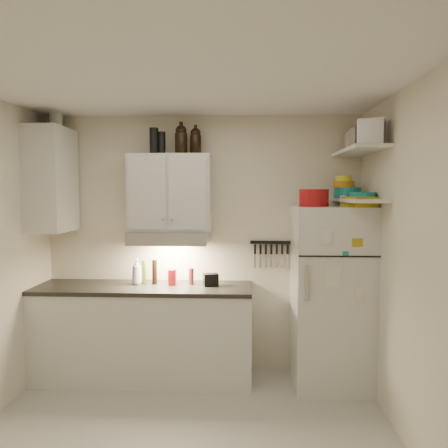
{
  "coord_description": "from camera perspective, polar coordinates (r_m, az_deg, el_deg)",
  "views": [
    {
      "loc": [
        0.43,
        -2.95,
        1.84
      ],
      "look_at": [
        0.25,
        0.9,
        1.55
      ],
      "focal_mm": 35.0,
      "sensor_mm": 36.0,
      "label": 1
    }
  ],
  "objects": [
    {
      "name": "vinegar_bottle",
      "position": [
        4.4,
        -9.06,
        -6.2
      ],
      "size": [
        0.06,
        0.06,
        0.24
      ],
      "primitive_type": "cylinder",
      "rotation": [
        0.0,
        0.0,
        0.3
      ],
      "color": "black",
      "rests_on": "countertop"
    },
    {
      "name": "back_wall",
      "position": [
        4.51,
        -2.81,
        -2.57
      ],
      "size": [
        3.2,
        0.02,
        2.6
      ],
      "primitive_type": "cube",
      "color": "beige",
      "rests_on": "ground"
    },
    {
      "name": "side_jar",
      "position": [
        4.7,
        -21.12,
        12.52
      ],
      "size": [
        0.13,
        0.13,
        0.17
      ],
      "primitive_type": "cylinder",
      "rotation": [
        0.0,
        0.0,
        0.03
      ],
      "color": "silver",
      "rests_on": "side_cabinet"
    },
    {
      "name": "shelf_lo",
      "position": [
        4.1,
        17.1,
        3.0
      ],
      "size": [
        0.3,
        0.95,
        0.03
      ],
      "primitive_type": "cube",
      "color": "silver",
      "rests_on": "right_wall"
    },
    {
      "name": "thermos_a",
      "position": [
        4.34,
        -8.15,
        10.44
      ],
      "size": [
        0.07,
        0.07,
        0.21
      ],
      "primitive_type": "cylinder",
      "rotation": [
        0.0,
        0.0,
        -0.01
      ],
      "color": "black",
      "rests_on": "upper_cabinet"
    },
    {
      "name": "bowl_yellow",
      "position": [
        4.32,
        15.35,
        5.75
      ],
      "size": [
        0.16,
        0.16,
        0.05
      ],
      "primitive_type": "cylinder",
      "color": "yellow",
      "rests_on": "bowl_orange"
    },
    {
      "name": "dutch_oven",
      "position": [
        4.1,
        11.63,
        3.36
      ],
      "size": [
        0.28,
        0.28,
        0.16
      ],
      "primitive_type": "cylinder",
      "rotation": [
        0.0,
        0.0,
        -0.01
      ],
      "color": "maroon",
      "rests_on": "fridge"
    },
    {
      "name": "pepper_mill",
      "position": [
        4.35,
        -4.31,
        -6.82
      ],
      "size": [
        0.05,
        0.05,
        0.16
      ],
      "primitive_type": "cylinder",
      "rotation": [
        0.0,
        0.0,
        0.07
      ],
      "color": "maroon",
      "rests_on": "countertop"
    },
    {
      "name": "book_stack",
      "position": [
        4.03,
        17.28,
        2.77
      ],
      "size": [
        0.28,
        0.32,
        0.09
      ],
      "primitive_type": "cube",
      "rotation": [
        0.0,
        0.0,
        0.26
      ],
      "color": "#AF9815",
      "rests_on": "fridge"
    },
    {
      "name": "bowl_orange",
      "position": [
        4.32,
        15.34,
        5.02
      ],
      "size": [
        0.2,
        0.2,
        0.06
      ],
      "primitive_type": "cylinder",
      "color": "#C07512",
      "rests_on": "bowl_teal"
    },
    {
      "name": "fridge",
      "position": [
        4.3,
        13.77,
        -9.12
      ],
      "size": [
        0.7,
        0.68,
        1.7
      ],
      "primitive_type": "cube",
      "color": "silver",
      "rests_on": "floor"
    },
    {
      "name": "countertop",
      "position": [
        4.36,
        -10.47,
        -8.2
      ],
      "size": [
        2.1,
        0.62,
        0.04
      ],
      "primitive_type": "cube",
      "color": "#262421",
      "rests_on": "base_cabinet"
    },
    {
      "name": "spice_jar",
      "position": [
        4.21,
        15.3,
        2.94
      ],
      "size": [
        0.07,
        0.07,
        0.1
      ],
      "primitive_type": "cylinder",
      "rotation": [
        0.0,
        0.0,
        0.25
      ],
      "color": "silver",
      "rests_on": "fridge"
    },
    {
      "name": "growler_a",
      "position": [
        4.33,
        -5.63,
        10.95
      ],
      "size": [
        0.16,
        0.16,
        0.29
      ],
      "primitive_type": null,
      "rotation": [
        0.0,
        0.0,
        0.42
      ],
      "color": "black",
      "rests_on": "upper_cabinet"
    },
    {
      "name": "ceiling",
      "position": [
        3.08,
        -5.76,
        18.78
      ],
      "size": [
        3.2,
        3.0,
        0.02
      ],
      "primitive_type": "cube",
      "color": "white",
      "rests_on": "ground"
    },
    {
      "name": "base_cabinet",
      "position": [
        4.49,
        -10.39,
        -13.95
      ],
      "size": [
        2.1,
        0.6,
        0.88
      ],
      "primitive_type": "cube",
      "color": "silver",
      "rests_on": "floor"
    },
    {
      "name": "tin_b",
      "position": [
        3.79,
        18.72,
        11.28
      ],
      "size": [
        0.26,
        0.26,
        0.2
      ],
      "primitive_type": "cube",
      "rotation": [
        0.0,
        0.0,
        -0.38
      ],
      "color": "#AAAAAD",
      "rests_on": "shelf_hi"
    },
    {
      "name": "range_hood",
      "position": [
        4.3,
        -7.1,
        -1.73
      ],
      "size": [
        0.76,
        0.46,
        0.12
      ],
      "primitive_type": "cube",
      "color": "silver",
      "rests_on": "back_wall"
    },
    {
      "name": "caddy",
      "position": [
        4.28,
        -1.74,
        -7.28
      ],
      "size": [
        0.16,
        0.13,
        0.12
      ],
      "primitive_type": "cube",
      "rotation": [
        0.0,
        0.0,
        0.27
      ],
      "color": "black",
      "rests_on": "countertop"
    },
    {
      "name": "knife_strip",
      "position": [
        4.47,
        6.13,
        -2.4
      ],
      "size": [
        0.42,
        0.02,
        0.03
      ],
      "primitive_type": "cube",
      "color": "black",
      "rests_on": "back_wall"
    },
    {
      "name": "clear_bottle",
      "position": [
        4.4,
        -6.55,
        -6.74
      ],
      "size": [
        0.06,
        0.06,
        0.16
      ],
      "primitive_type": "cylinder",
      "rotation": [
        0.0,
        0.0,
        -0.09
      ],
      "color": "silver",
      "rests_on": "countertop"
    },
    {
      "name": "stock_pot",
      "position": [
        4.39,
        17.02,
        10.19
      ],
      "size": [
        0.3,
        0.3,
        0.18
      ],
      "primitive_type": "cylinder",
      "rotation": [
        0.0,
        0.0,
        -0.23
      ],
      "color": "silver",
      "rests_on": "shelf_hi"
    },
    {
      "name": "tin_a",
      "position": [
        4.11,
        17.56,
        10.62
      ],
      "size": [
        0.2,
        0.18,
        0.18
      ],
      "primitive_type": "cube",
      "rotation": [
        0.0,
        0.0,
        0.1
      ],
      "color": "#AAAAAD",
      "rests_on": "shelf_hi"
    },
    {
      "name": "growler_b",
      "position": [
        4.36,
        -3.73,
        10.79
      ],
      "size": [
        0.14,
        0.14,
        0.27
      ],
      "primitive_type": null,
      "rotation": [
        0.0,
        0.0,
        -0.36
      ],
      "color": "black",
      "rests_on": "upper_cabinet"
    },
    {
      "name": "soap_bottle",
      "position": [
        4.41,
        -11.31,
        -5.93
      ],
      "size": [
        0.13,
        0.13,
        0.28
      ],
      "primitive_type": "imported",
      "rotation": [
        0.0,
        0.0,
        0.18
      ],
      "color": "silver",
      "rests_on": "countertop"
    },
    {
      "name": "upper_cabinet",
      "position": [
        4.34,
        -7.01,
        4.08
      ],
      "size": [
        0.8,
        0.33,
        0.75
      ],
      "primitive_type": "cube",
      "color": "silver",
      "rests_on": "back_wall"
    },
    {
      "name": "red_jar",
      "position": [
        4.33,
        -6.82,
        -6.94
      ],
      "size": [
        0.08,
        0.08,
        0.15
      ],
      "primitive_type": "cylinder",
      "rotation": [
        0.0,
        0.0,
        0.03
      ],
      "color": "maroon",
      "rests_on": "countertop"
    },
    {
      "name": "oil_bottle",
      "position": [
        4.44,
        -10.4,
        -6.21
      ],
      "size": [
        0.06,
        0.06,
        0.23
      ],
      "primitive_type": "cylinder",
      "rotation": [
        0.0,
        0.0,
        0.31
      ],
      "color": "#536B1A",
      "rests_on": "countertop"
    },
    {
      "name": "shelf_hi",
      "position": [
        4.12,
        17.24,
        9.13
      ],
      "size": [
        0.3,
        0.95,
        0.03
      ],
      "primitive_type": "cube",
      "color": "silver",
      "rests_on": "right_wall"
    },
    {
      "name": "thermos_b",
      "position": [
        4.33,
        -9.13,
        10.66
      ],
      "size": [
        0.11,
        0.11,
        0.25
      ],
      "primitive_type": "cylinder",
      "rotation": [
        0.0,
        0.0,
        0.34
      ],
      "color": "black",
      "rests_on": "upper_cabinet"
    },
    {
      "name": "right_wall",
      "position": [
        3.22,
        24.26,
        -5.74
      ],
      "size": [
        0.02,
        3.0,
        2.6
      ],
      "primitive_type": "cube",
      "color": "beige",
      "rests_on": "ground"
    },
    {
      "name": "bowl_teal",
      "position": [
        4.34,
        15.77,
        3.95
      ],
      "size": [
        0.25,
        0.25,
        0.1
      ],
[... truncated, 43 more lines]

